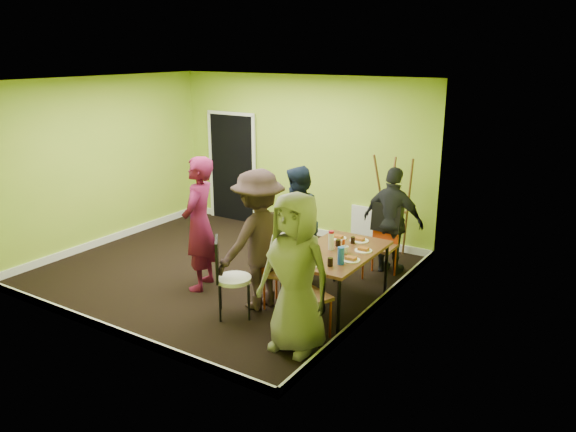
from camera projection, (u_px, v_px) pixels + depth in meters
name	position (u px, v px, depth m)	size (l,w,h in m)	color
ground	(222.00, 271.00, 8.45)	(5.00, 5.00, 0.00)	black
room_walls	(221.00, 207.00, 8.22)	(5.04, 4.54, 2.82)	#97C231
dining_table	(337.00, 255.00, 7.13)	(0.90, 1.50, 0.75)	black
chair_left_far	(304.00, 250.00, 7.91)	(0.39, 0.38, 0.86)	#BE3E11
chair_left_near	(277.00, 264.00, 7.17)	(0.47, 0.47, 1.01)	#BE3E11
chair_back_end	(386.00, 225.00, 8.15)	(0.44, 0.52, 1.07)	#BE3E11
chair_front_end	(302.00, 290.00, 6.33)	(0.57, 0.58, 1.06)	#BE3E11
chair_bentwood	(228.00, 273.00, 6.91)	(0.55, 0.55, 1.01)	black
easel	(393.00, 208.00, 8.77)	(0.66, 0.62, 1.66)	brown
plate_near_left	(338.00, 238.00, 7.58)	(0.23, 0.23, 0.01)	white
plate_near_right	(304.00, 257.00, 6.91)	(0.26, 0.26, 0.01)	white
plate_far_back	(359.00, 241.00, 7.48)	(0.25, 0.25, 0.01)	white
plate_far_front	(313.00, 264.00, 6.67)	(0.25, 0.25, 0.01)	white
plate_wall_back	(363.00, 251.00, 7.11)	(0.22, 0.22, 0.01)	white
plate_wall_front	(351.00, 260.00, 6.80)	(0.23, 0.23, 0.01)	white
thermos	(331.00, 241.00, 7.14)	(0.07, 0.07, 0.22)	white
blue_bottle	(341.00, 256.00, 6.65)	(0.08, 0.08, 0.21)	blue
orange_bottle	(344.00, 242.00, 7.31)	(0.04, 0.04, 0.08)	#BE3E11
glass_mid	(338.00, 243.00, 7.28)	(0.07, 0.07, 0.09)	black
glass_back	(353.00, 240.00, 7.38)	(0.06, 0.06, 0.09)	black
glass_front	(330.00, 262.00, 6.61)	(0.07, 0.07, 0.10)	black
cup_a	(316.00, 249.00, 7.05)	(0.11, 0.11, 0.09)	white
cup_b	(345.00, 250.00, 7.03)	(0.10, 0.10, 0.09)	white
person_standing	(199.00, 224.00, 7.63)	(0.68, 0.44, 1.86)	maroon
person_left_far	(297.00, 223.00, 7.99)	(0.80, 0.62, 1.65)	#131D30
person_left_near	(258.00, 240.00, 7.05)	(1.17, 0.67, 1.81)	#302120
person_back_end	(393.00, 221.00, 8.19)	(0.94, 0.39, 1.60)	black
person_front_end	(295.00, 273.00, 6.03)	(0.88, 0.57, 1.80)	gray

